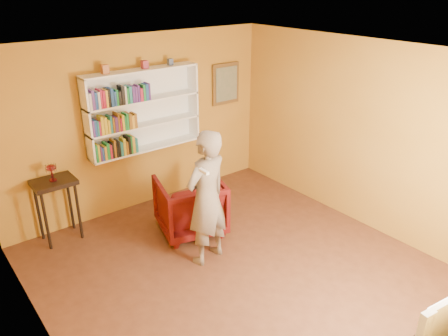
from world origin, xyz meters
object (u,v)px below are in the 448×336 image
at_px(ruby_lustre, 51,169).
at_px(console_table, 55,191).
at_px(bookshelf, 142,110).
at_px(person, 207,198).
at_px(armchair, 190,205).

bearing_deg(ruby_lustre, console_table, 116.57).
bearing_deg(bookshelf, ruby_lustre, -173.88).
xyz_separation_m(bookshelf, person, (-0.14, -1.83, -0.70)).
distance_m(console_table, armchair, 1.87).
height_order(ruby_lustre, armchair, ruby_lustre).
relative_size(ruby_lustre, person, 0.13).
bearing_deg(armchair, bookshelf, -70.26).
height_order(console_table, armchair, console_table).
bearing_deg(armchair, console_table, -15.67).
bearing_deg(ruby_lustre, armchair, -31.31).
bearing_deg(person, bookshelf, -105.87).
xyz_separation_m(console_table, ruby_lustre, (0.00, -0.00, 0.32)).
bearing_deg(bookshelf, console_table, -173.88).
relative_size(bookshelf, console_table, 1.97).
height_order(bookshelf, console_table, bookshelf).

